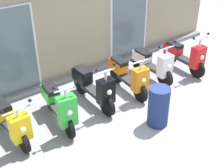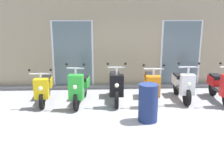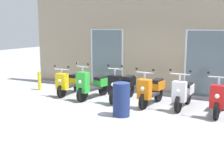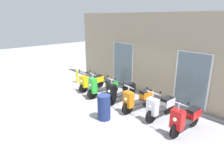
# 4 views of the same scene
# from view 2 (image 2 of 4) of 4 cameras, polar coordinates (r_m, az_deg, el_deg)

# --- Properties ---
(ground_plane) EXTENTS (40.00, 40.00, 0.00)m
(ground_plane) POSITION_cam_2_polar(r_m,az_deg,el_deg) (6.88, 5.39, -6.54)
(ground_plane) COLOR #939399
(storefront_facade) EXTENTS (10.29, 0.50, 3.69)m
(storefront_facade) POSITION_cam_2_polar(r_m,az_deg,el_deg) (9.10, 3.27, 10.45)
(storefront_facade) COLOR gray
(storefront_facade) RESTS_ON ground_plane
(scooter_yellow) EXTENTS (0.63, 1.51, 1.11)m
(scooter_yellow) POSITION_cam_2_polar(r_m,az_deg,el_deg) (7.82, -14.40, -0.77)
(scooter_yellow) COLOR black
(scooter_yellow) RESTS_ON ground_plane
(scooter_green) EXTENTS (0.58, 1.63, 1.28)m
(scooter_green) POSITION_cam_2_polar(r_m,az_deg,el_deg) (7.52, -6.93, -0.68)
(scooter_green) COLOR black
(scooter_green) RESTS_ON ground_plane
(scooter_black) EXTENTS (0.53, 1.69, 1.26)m
(scooter_black) POSITION_cam_2_polar(r_m,az_deg,el_deg) (7.68, 0.81, -0.22)
(scooter_black) COLOR black
(scooter_black) RESTS_ON ground_plane
(scooter_orange) EXTENTS (0.60, 1.58, 1.22)m
(scooter_orange) POSITION_cam_2_polar(r_m,az_deg,el_deg) (7.73, 8.42, -0.32)
(scooter_orange) COLOR black
(scooter_orange) RESTS_ON ground_plane
(scooter_white) EXTENTS (0.63, 1.55, 1.23)m
(scooter_white) POSITION_cam_2_polar(r_m,az_deg,el_deg) (8.09, 14.95, -0.16)
(scooter_white) COLOR black
(scooter_white) RESTS_ON ground_plane
(scooter_red) EXTENTS (0.63, 1.57, 1.26)m
(scooter_red) POSITION_cam_2_polar(r_m,az_deg,el_deg) (8.31, 22.46, -0.29)
(scooter_red) COLOR black
(scooter_red) RESTS_ON ground_plane
(trash_bin) EXTENTS (0.46, 0.46, 0.92)m
(trash_bin) POSITION_cam_2_polar(r_m,az_deg,el_deg) (6.35, 7.82, -4.07)
(trash_bin) COLOR navy
(trash_bin) RESTS_ON ground_plane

